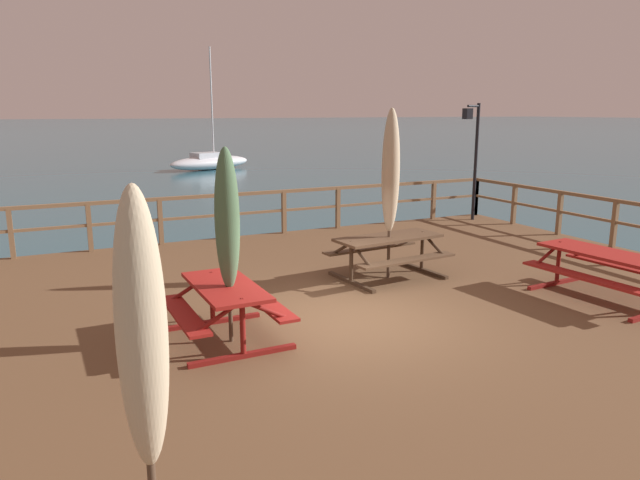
# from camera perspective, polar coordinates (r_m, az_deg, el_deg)

# --- Properties ---
(ground_plane) EXTENTS (600.00, 600.00, 0.00)m
(ground_plane) POSITION_cam_1_polar(r_m,az_deg,el_deg) (9.05, 2.66, -12.15)
(ground_plane) COLOR #2D5B6B
(wooden_deck) EXTENTS (15.43, 12.68, 0.76)m
(wooden_deck) POSITION_cam_1_polar(r_m,az_deg,el_deg) (8.90, 2.69, -9.91)
(wooden_deck) COLOR brown
(wooden_deck) RESTS_ON ground
(railing_waterside_far) EXTENTS (15.23, 0.10, 1.09)m
(railing_waterside_far) POSITION_cam_1_polar(r_m,az_deg,el_deg) (14.17, -9.20, 3.05)
(railing_waterside_far) COLOR brown
(railing_waterside_far) RESTS_ON wooden_deck
(picnic_table_mid_centre) EXTENTS (1.56, 2.29, 0.78)m
(picnic_table_mid_centre) POSITION_cam_1_polar(r_m,az_deg,el_deg) (10.58, 25.99, -2.17)
(picnic_table_mid_centre) COLOR maroon
(picnic_table_mid_centre) RESTS_ON wooden_deck
(picnic_table_back_left) EXTENTS (2.11, 1.58, 0.78)m
(picnic_table_back_left) POSITION_cam_1_polar(r_m,az_deg,el_deg) (10.81, 6.62, -0.71)
(picnic_table_back_left) COLOR brown
(picnic_table_back_left) RESTS_ON wooden_deck
(picnic_table_front_right) EXTENTS (1.42, 1.71, 0.78)m
(picnic_table_front_right) POSITION_cam_1_polar(r_m,az_deg,el_deg) (7.91, -9.10, -5.77)
(picnic_table_front_right) COLOR maroon
(picnic_table_front_right) RESTS_ON wooden_deck
(patio_umbrella_tall_mid_left) EXTENTS (0.32, 0.32, 3.05)m
(patio_umbrella_tall_mid_left) POSITION_cam_1_polar(r_m,az_deg,el_deg) (10.55, 6.85, 6.56)
(patio_umbrella_tall_mid_left) COLOR #4C3828
(patio_umbrella_tall_mid_left) RESTS_ON wooden_deck
(patio_umbrella_short_back) EXTENTS (0.32, 0.32, 2.57)m
(patio_umbrella_short_back) POSITION_cam_1_polar(r_m,az_deg,el_deg) (7.58, -8.96, 1.87)
(patio_umbrella_short_back) COLOR #4C3828
(patio_umbrella_short_back) RESTS_ON wooden_deck
(patio_umbrella_tall_mid_right) EXTENTS (0.32, 0.32, 2.58)m
(patio_umbrella_tall_mid_right) POSITION_cam_1_polar(r_m,az_deg,el_deg) (3.87, -16.86, -8.63)
(patio_umbrella_tall_mid_right) COLOR #4C3828
(patio_umbrella_tall_mid_right) RESTS_ON wooden_deck
(lamp_post_hooked) EXTENTS (0.66, 0.33, 3.20)m
(lamp_post_hooked) POSITION_cam_1_polar(r_m,az_deg,el_deg) (16.75, 14.57, 8.97)
(lamp_post_hooked) COLOR black
(lamp_post_hooked) RESTS_ON wooden_deck
(sailboat_distant) EXTENTS (6.21, 3.70, 7.72)m
(sailboat_distant) POSITION_cam_1_polar(r_m,az_deg,el_deg) (39.39, -10.60, 7.45)
(sailboat_distant) COLOR silver
(sailboat_distant) RESTS_ON ground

